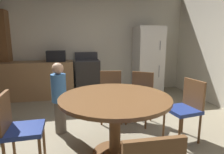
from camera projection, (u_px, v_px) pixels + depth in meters
ground_plane at (111, 144)px, 2.62m from camera, size 14.00×14.00×0.00m
wall_back at (91, 42)px, 5.11m from camera, size 5.43×0.12×2.70m
kitchen_counter at (34, 80)px, 4.62m from camera, size 1.92×0.60×0.90m
pantry_column at (1, 55)px, 4.54m from camera, size 0.44×0.36×2.10m
oven_range at (87, 77)px, 4.87m from camera, size 0.60×0.60×1.10m
refrigerator at (148, 60)px, 5.05m from camera, size 0.68×0.68×1.76m
microwave at (56, 56)px, 4.62m from camera, size 0.44×0.32×0.26m
dining_table at (115, 108)px, 2.27m from camera, size 1.32×1.32×0.76m
chair_northeast at (140, 94)px, 3.26m from camera, size 0.56×0.56×0.87m
chair_west at (17, 126)px, 2.04m from camera, size 0.42×0.42×0.87m
chair_east at (186, 106)px, 2.66m from camera, size 0.46×0.46×0.87m
chair_north at (111, 92)px, 3.35m from camera, size 0.46×0.46×0.87m
person_child at (59, 96)px, 2.84m from camera, size 0.31×0.31×1.09m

